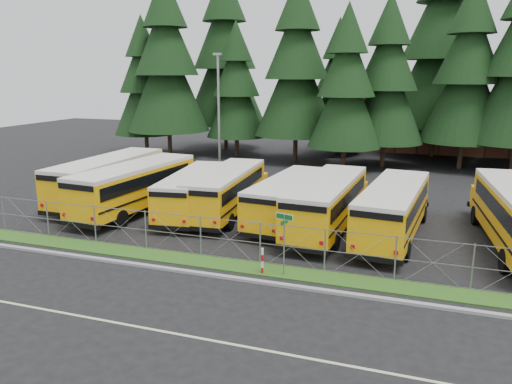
% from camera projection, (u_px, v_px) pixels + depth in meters
% --- Properties ---
extents(ground, '(120.00, 120.00, 0.00)m').
position_uv_depth(ground, '(287.00, 259.00, 23.68)').
color(ground, black).
rests_on(ground, ground).
extents(curb, '(50.00, 0.25, 0.12)m').
position_uv_depth(curb, '(267.00, 283.00, 20.82)').
color(curb, gray).
rests_on(curb, ground).
extents(grass_verge, '(50.00, 1.40, 0.06)m').
position_uv_depth(grass_verge, '(276.00, 271.00, 22.11)').
color(grass_verge, '#1C4C15').
rests_on(grass_verge, ground).
extents(road_lane_line, '(50.00, 0.12, 0.01)m').
position_uv_depth(road_lane_line, '(221.00, 342.00, 16.32)').
color(road_lane_line, beige).
rests_on(road_lane_line, ground).
extents(chainlink_fence, '(44.00, 0.10, 2.00)m').
position_uv_depth(chainlink_fence, '(281.00, 245.00, 22.53)').
color(chainlink_fence, gray).
rests_on(chainlink_fence, ground).
extents(brick_building, '(22.00, 10.00, 6.00)m').
position_uv_depth(brick_building, '(430.00, 123.00, 57.86)').
color(brick_building, brown).
rests_on(brick_building, ground).
extents(bus_0, '(2.86, 11.83, 3.10)m').
position_uv_depth(bus_0, '(112.00, 180.00, 33.72)').
color(bus_0, '#EAAC07').
rests_on(bus_0, ground).
extents(bus_1, '(3.78, 11.83, 3.05)m').
position_uv_depth(bus_1, '(139.00, 188.00, 31.53)').
color(bus_1, '#EAAC07').
rests_on(bus_1, ground).
extents(bus_2, '(3.76, 10.37, 2.66)m').
position_uv_depth(bus_2, '(196.00, 193.00, 30.99)').
color(bus_2, '#EAAC07').
rests_on(bus_2, ground).
extents(bus_3, '(3.21, 10.91, 2.82)m').
position_uv_depth(bus_3, '(228.00, 192.00, 30.88)').
color(bus_3, '#EAAC07').
rests_on(bus_3, ground).
extents(bus_4, '(3.23, 10.33, 2.67)m').
position_uv_depth(bus_4, '(290.00, 200.00, 29.33)').
color(bus_4, '#EAAC07').
rests_on(bus_4, ground).
extents(bus_5, '(3.22, 11.33, 2.94)m').
position_uv_depth(bus_5, '(329.00, 204.00, 27.73)').
color(bus_5, '#EAAC07').
rests_on(bus_5, ground).
extents(bus_6, '(3.65, 11.29, 2.91)m').
position_uv_depth(bus_6, '(394.00, 211.00, 26.43)').
color(bus_6, '#EAAC07').
rests_on(bus_6, ground).
extents(street_sign, '(0.81, 0.53, 2.81)m').
position_uv_depth(street_sign, '(284.00, 231.00, 21.20)').
color(street_sign, gray).
rests_on(street_sign, ground).
extents(striped_bollard, '(0.11, 0.11, 1.20)m').
position_uv_depth(striped_bollard, '(262.00, 261.00, 21.74)').
color(striped_bollard, '#B20C0C').
rests_on(striped_bollard, ground).
extents(light_standard, '(0.70, 0.35, 10.14)m').
position_uv_depth(light_standard, '(219.00, 112.00, 40.21)').
color(light_standard, gray).
rests_on(light_standard, ground).
extents(conifer_0, '(6.59, 6.59, 14.58)m').
position_uv_depth(conifer_0, '(144.00, 86.00, 53.15)').
color(conifer_0, black).
rests_on(conifer_0, ground).
extents(conifer_1, '(8.38, 8.38, 18.54)m').
position_uv_depth(conifer_1, '(167.00, 66.00, 50.80)').
color(conifer_1, black).
rests_on(conifer_1, ground).
extents(conifer_2, '(6.29, 6.29, 13.90)m').
position_uv_depth(conifer_2, '(236.00, 89.00, 51.69)').
color(conifer_2, black).
rests_on(conifer_2, ground).
extents(conifer_3, '(8.03, 8.03, 17.77)m').
position_uv_depth(conifer_3, '(297.00, 70.00, 47.96)').
color(conifer_3, black).
rests_on(conifer_3, ground).
extents(conifer_4, '(6.59, 6.59, 14.56)m').
position_uv_depth(conifer_4, '(346.00, 88.00, 43.64)').
color(conifer_4, black).
rests_on(conifer_4, ground).
extents(conifer_5, '(7.07, 7.07, 15.64)m').
position_uv_depth(conifer_5, '(387.00, 82.00, 45.26)').
color(conifer_5, black).
rests_on(conifer_5, ground).
extents(conifer_6, '(7.66, 7.66, 16.95)m').
position_uv_depth(conifer_6, '(468.00, 74.00, 44.23)').
color(conifer_6, black).
rests_on(conifer_6, ground).
extents(conifer_10, '(9.06, 9.06, 20.05)m').
position_uv_depth(conifer_10, '(225.00, 60.00, 55.70)').
color(conifer_10, black).
rests_on(conifer_10, ground).
extents(conifer_11, '(6.44, 6.44, 14.25)m').
position_uv_depth(conifer_11, '(338.00, 87.00, 52.65)').
color(conifer_11, black).
rests_on(conifer_11, ground).
extents(conifer_12, '(9.93, 9.93, 21.97)m').
position_uv_depth(conifer_12, '(440.00, 49.00, 50.32)').
color(conifer_12, black).
rests_on(conifer_12, ground).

